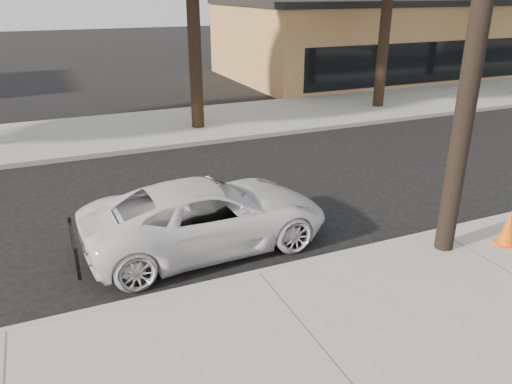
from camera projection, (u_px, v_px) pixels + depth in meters
The scene contains 7 objects.
ground at pixel (218, 230), 10.55m from camera, with size 120.00×120.00×0.00m, color black.
near_sidewalk at pixel (323, 353), 6.87m from camera, with size 90.00×4.40×0.15m, color gray.
far_sidewalk at pixel (139, 130), 17.73m from camera, with size 90.00×5.00×0.15m, color gray.
curb_near at pixel (258, 275), 8.73m from camera, with size 90.00×0.12×0.16m, color #9E9B93.
building_main at pixel (384, 39), 29.28m from camera, with size 18.00×10.00×4.00m, color tan.
police_cruiser at pixel (207, 215), 9.66m from camera, with size 2.19×4.75×1.32m, color silver.
traffic_cone at pixel (508, 228), 9.51m from camera, with size 0.46×0.46×0.71m.
Camera 1 is at (-3.04, -8.99, 4.73)m, focal length 35.00 mm.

